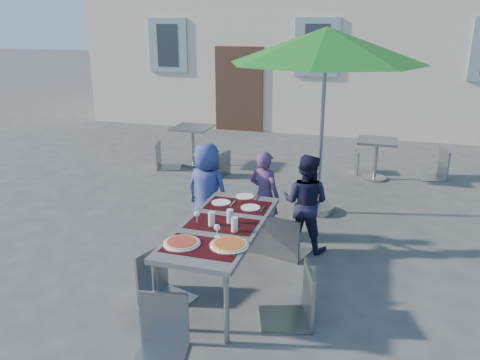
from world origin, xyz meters
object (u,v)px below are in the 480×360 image
(child_2, at_px, (305,203))
(cafe_table_0, at_px, (193,138))
(chair_3, at_px, (158,246))
(chair_4, at_px, (299,262))
(child_1, at_px, (264,195))
(bg_chair_l_1, at_px, (362,148))
(dining_table, at_px, (222,229))
(chair_2, at_px, (287,211))
(chair_0, at_px, (219,206))
(chair_1, at_px, (260,210))
(bg_chair_r_0, at_px, (220,149))
(bg_chair_r_1, at_px, (440,146))
(child_0, at_px, (207,191))
(pizza_near_left, at_px, (182,243))
(chair_5, at_px, (159,293))
(cafe_table_1, at_px, (377,152))
(patio_umbrella, at_px, (326,47))
(pizza_near_right, at_px, (229,244))
(bg_chair_l_0, at_px, (163,139))

(child_2, relative_size, cafe_table_0, 1.56)
(chair_3, height_order, chair_4, chair_4)
(child_1, height_order, bg_chair_l_1, child_1)
(dining_table, height_order, chair_2, chair_2)
(chair_0, bearing_deg, chair_4, -47.67)
(chair_0, bearing_deg, chair_2, -8.82)
(chair_1, distance_m, chair_2, 0.36)
(child_2, height_order, chair_3, child_2)
(chair_2, bearing_deg, chair_1, 169.03)
(chair_3, height_order, bg_chair_r_0, chair_3)
(bg_chair_r_1, bearing_deg, child_1, -125.32)
(chair_1, bearing_deg, chair_0, 172.54)
(child_1, bearing_deg, child_0, 29.50)
(child_1, bearing_deg, pizza_near_left, 99.24)
(chair_2, bearing_deg, cafe_table_0, 127.74)
(chair_3, distance_m, chair_5, 0.85)
(cafe_table_1, height_order, bg_chair_r_1, bg_chair_r_1)
(cafe_table_1, bearing_deg, child_0, -123.10)
(pizza_near_left, height_order, child_0, child_0)
(patio_umbrella, relative_size, bg_chair_r_1, 2.63)
(chair_2, distance_m, chair_5, 2.15)
(pizza_near_left, height_order, bg_chair_l_1, bg_chair_l_1)
(cafe_table_1, bearing_deg, chair_1, -110.68)
(pizza_near_left, bearing_deg, chair_1, 77.19)
(cafe_table_0, height_order, bg_chair_r_1, bg_chair_r_1)
(pizza_near_right, height_order, child_2, child_2)
(chair_0, bearing_deg, chair_3, -95.67)
(child_1, height_order, chair_2, child_1)
(patio_umbrella, bearing_deg, pizza_near_left, -105.95)
(chair_0, height_order, chair_1, chair_1)
(pizza_near_left, height_order, child_2, child_2)
(bg_chair_l_0, distance_m, cafe_table_1, 4.07)
(chair_0, relative_size, chair_2, 0.86)
(bg_chair_l_0, bearing_deg, chair_3, -64.58)
(chair_4, bearing_deg, bg_chair_r_1, 72.07)
(child_0, height_order, cafe_table_0, child_0)
(cafe_table_0, bearing_deg, bg_chair_l_1, 7.91)
(chair_2, distance_m, cafe_table_0, 4.27)
(pizza_near_right, relative_size, chair_3, 0.37)
(child_2, xyz_separation_m, chair_1, (-0.52, -0.23, -0.07))
(patio_umbrella, xyz_separation_m, bg_chair_r_1, (1.87, 2.33, -1.81))
(chair_3, bearing_deg, bg_chair_l_1, 71.38)
(chair_2, relative_size, chair_5, 1.03)
(patio_umbrella, bearing_deg, chair_4, -85.91)
(bg_chair_l_0, bearing_deg, bg_chair_l_1, 12.27)
(bg_chair_r_0, bearing_deg, pizza_near_left, -75.05)
(pizza_near_left, height_order, patio_umbrella, patio_umbrella)
(bg_chair_r_0, bearing_deg, bg_chair_l_1, 20.78)
(chair_2, relative_size, cafe_table_0, 1.29)
(chair_0, relative_size, bg_chair_r_0, 0.99)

